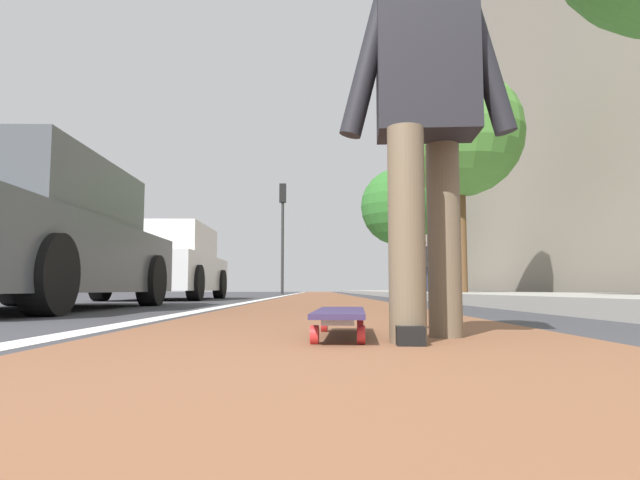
{
  "coord_description": "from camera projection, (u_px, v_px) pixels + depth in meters",
  "views": [
    {
      "loc": [
        -0.92,
        0.08,
        0.2
      ],
      "look_at": [
        9.78,
        0.04,
        1.17
      ],
      "focal_mm": 30.69,
      "sensor_mm": 36.0,
      "label": 1
    }
  ],
  "objects": [
    {
      "name": "street_tree_far",
      "position": [
        399.0,
        207.0,
        20.58
      ],
      "size": [
        2.91,
        2.91,
        4.77
      ],
      "color": "brown",
      "rests_on": "ground"
    },
    {
      "name": "lane_stripe_white",
      "position": [
        289.0,
        295.0,
        20.81
      ],
      "size": [
        52.0,
        0.16,
        0.01
      ],
      "primitive_type": "cube",
      "color": "silver",
      "rests_on": "ground"
    },
    {
      "name": "ground_plane",
      "position": [
        322.0,
        300.0,
        10.85
      ],
      "size": [
        80.0,
        80.0,
        0.0
      ],
      "primitive_type": "plane",
      "color": "#38383D"
    },
    {
      "name": "traffic_light",
      "position": [
        283.0,
        218.0,
        23.15
      ],
      "size": [
        0.33,
        0.28,
        4.69
      ],
      "color": "#2D2D2D",
      "rests_on": "ground"
    },
    {
      "name": "bike_lane_paint",
      "position": [
        320.0,
        294.0,
        24.8
      ],
      "size": [
        56.0,
        2.07,
        0.0
      ],
      "primitive_type": "cube",
      "color": "brown",
      "rests_on": "ground"
    },
    {
      "name": "sidewalk_curb",
      "position": [
        419.0,
        293.0,
        18.84
      ],
      "size": [
        52.0,
        3.2,
        0.14
      ],
      "primitive_type": "cube",
      "color": "#9E9B93",
      "rests_on": "ground"
    },
    {
      "name": "building_facade",
      "position": [
        468.0,
        141.0,
        23.42
      ],
      "size": [
        40.0,
        1.2,
        13.14
      ],
      "primitive_type": "cube",
      "color": "gray",
      "rests_on": "ground"
    },
    {
      "name": "parked_car_near",
      "position": [
        29.0,
        239.0,
        5.43
      ],
      "size": [
        4.38,
        1.93,
        1.47
      ],
      "color": "#4C5156",
      "rests_on": "ground"
    },
    {
      "name": "pedestrian_distant",
      "position": [
        423.0,
        264.0,
        14.98
      ],
      "size": [
        0.45,
        0.7,
        1.59
      ],
      "color": "#384260",
      "rests_on": "ground"
    },
    {
      "name": "skater_person",
      "position": [
        426.0,
        108.0,
        2.23
      ],
      "size": [
        0.45,
        0.72,
        1.64
      ],
      "color": "brown",
      "rests_on": "ground"
    },
    {
      "name": "parked_car_mid",
      "position": [
        167.0,
        264.0,
        11.08
      ],
      "size": [
        4.2,
        1.94,
        1.48
      ],
      "color": "silver",
      "rests_on": "ground"
    },
    {
      "name": "street_tree_mid",
      "position": [
        459.0,
        134.0,
        11.88
      ],
      "size": [
        2.76,
        2.76,
        4.97
      ],
      "color": "brown",
      "rests_on": "ground"
    },
    {
      "name": "skateboard",
      "position": [
        340.0,
        315.0,
        2.3
      ],
      "size": [
        0.85,
        0.26,
        0.11
      ],
      "color": "red",
      "rests_on": "ground"
    }
  ]
}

